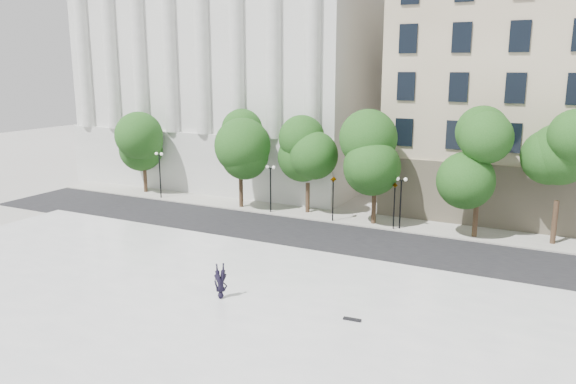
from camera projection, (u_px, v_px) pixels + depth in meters
name	position (u px, v px, depth m)	size (l,w,h in m)	color
ground	(155.00, 343.00, 25.35)	(160.00, 160.00, 0.00)	#B6B3AC
plaza	(195.00, 313.00, 27.92)	(44.00, 22.00, 0.45)	white
street	(317.00, 237.00, 41.03)	(60.00, 8.00, 0.02)	black
far_sidewalk	(346.00, 217.00, 46.25)	(60.00, 4.00, 0.12)	#B6B2A8
building_west	(254.00, 60.00, 63.61)	(31.50, 27.65, 25.60)	silver
traffic_light_west	(333.00, 176.00, 44.18)	(0.79, 1.99, 4.28)	black
traffic_light_east	(395.00, 183.00, 42.00)	(0.85, 1.76, 4.19)	black
person_lying	(221.00, 293.00, 29.10)	(0.68, 0.45, 1.87)	black
skateboard	(352.00, 319.00, 26.60)	(0.86, 0.22, 0.09)	black
street_trees	(310.00, 150.00, 46.00)	(40.68, 5.21, 7.93)	#382619
lamp_posts	(335.00, 186.00, 44.61)	(37.96, 0.28, 4.44)	black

